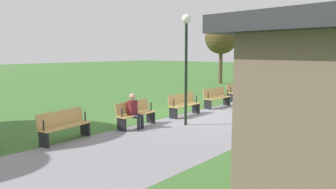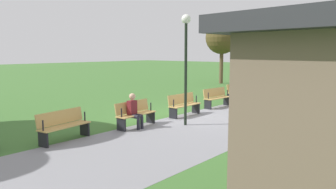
{
  "view_description": "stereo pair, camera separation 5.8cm",
  "coord_description": "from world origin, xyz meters",
  "views": [
    {
      "loc": [
        10.47,
        7.94,
        2.61
      ],
      "look_at": [
        0.0,
        -0.91,
        0.8
      ],
      "focal_mm": 34.96,
      "sensor_mm": 36.0,
      "label": 1
    },
    {
      "loc": [
        10.43,
        7.99,
        2.61
      ],
      "look_at": [
        0.0,
        -0.91,
        0.8
      ],
      "focal_mm": 34.96,
      "sensor_mm": 36.0,
      "label": 2
    }
  ],
  "objects": [
    {
      "name": "person_seated",
      "position": [
        2.85,
        -0.0,
        0.64
      ],
      "size": [
        0.35,
        0.53,
        1.2
      ],
      "rotation": [
        0.0,
        0.0,
        0.07
      ],
      "color": "maroon",
      "rests_on": "ground"
    },
    {
      "name": "bench_7",
      "position": [
        5.29,
        -0.43,
        0.47
      ],
      "size": [
        1.68,
        0.69,
        0.89
      ],
      "rotation": [
        0.0,
        0.0,
        0.14
      ],
      "color": "tan",
      "rests_on": "ground"
    },
    {
      "name": "path_paving",
      "position": [
        0.0,
        1.73,
        0.0
      ],
      "size": [
        41.13,
        4.07,
        0.01
      ],
      "primitive_type": "cube",
      "color": "gray",
      "rests_on": "ground"
    },
    {
      "name": "lamp_post",
      "position": [
        1.32,
        1.03,
        2.71
      ],
      "size": [
        0.32,
        0.32,
        3.88
      ],
      "color": "black",
      "rests_on": "ground"
    },
    {
      "name": "bench_6",
      "position": [
        2.65,
        -0.16,
        0.47
      ],
      "size": [
        1.66,
        0.58,
        0.89
      ],
      "rotation": [
        0.0,
        0.0,
        0.07
      ],
      "color": "tan",
      "rests_on": "ground"
    },
    {
      "name": "bench_4",
      "position": [
        -2.65,
        -0.16,
        0.47
      ],
      "size": [
        1.66,
        0.58,
        0.89
      ],
      "rotation": [
        0.0,
        0.0,
        -0.07
      ],
      "color": "tan",
      "rests_on": "ground"
    },
    {
      "name": "trash_bin",
      "position": [
        -15.11,
        -2.46,
        0.46
      ],
      "size": [
        0.49,
        0.49,
        0.92
      ],
      "primitive_type": "cylinder",
      "color": "black",
      "rests_on": "ground"
    },
    {
      "name": "bench_2",
      "position": [
        -7.9,
        -0.89,
        0.47
      ],
      "size": [
        1.7,
        0.8,
        0.89
      ],
      "rotation": [
        0.0,
        0.0,
        -0.21
      ],
      "color": "tan",
      "rests_on": "ground"
    },
    {
      "name": "bench_3",
      "position": [
        -5.29,
        -0.43,
        0.47
      ],
      "size": [
        1.68,
        0.69,
        0.89
      ],
      "rotation": [
        0.0,
        0.0,
        -0.14
      ],
      "color": "tan",
      "rests_on": "ground"
    },
    {
      "name": "ground_plane",
      "position": [
        0.0,
        0.0,
        0.0
      ],
      "size": [
        120.0,
        120.0,
        0.0
      ],
      "primitive_type": "plane",
      "color": "#3D6B2D"
    },
    {
      "name": "bench_5",
      "position": [
        -0.0,
        -0.07,
        0.47
      ],
      "size": [
        1.63,
        0.47,
        0.89
      ],
      "color": "tan",
      "rests_on": "ground"
    },
    {
      "name": "tree_1",
      "position": [
        -12.77,
        -6.07,
        3.68
      ],
      "size": [
        2.64,
        2.64,
        5.04
      ],
      "color": "brown",
      "rests_on": "ground"
    },
    {
      "name": "bench_1",
      "position": [
        -10.48,
        -1.52,
        0.47
      ],
      "size": [
        1.7,
        0.9,
        0.89
      ],
      "rotation": [
        0.0,
        0.0,
        -0.28
      ],
      "color": "tan",
      "rests_on": "ground"
    },
    {
      "name": "bench_0",
      "position": [
        -13.0,
        -2.33,
        0.47
      ],
      "size": [
        1.7,
        1.0,
        0.89
      ],
      "rotation": [
        0.0,
        0.0,
        -0.35
      ],
      "color": "tan",
      "rests_on": "ground"
    }
  ]
}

